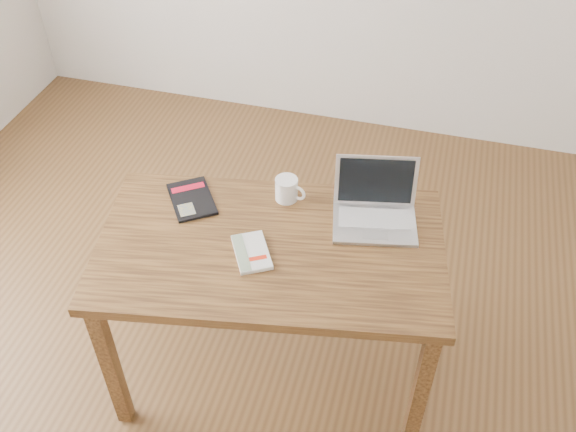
% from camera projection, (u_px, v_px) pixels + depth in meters
% --- Properties ---
extents(room, '(4.04, 4.04, 2.70)m').
position_uv_depth(room, '(178.00, 97.00, 1.93)').
color(room, brown).
rests_on(room, ground).
extents(desk, '(1.37, 0.93, 0.75)m').
position_uv_depth(desk, '(271.00, 262.00, 2.38)').
color(desk, '#523418').
rests_on(desk, ground).
extents(white_guidebook, '(0.19, 0.22, 0.02)m').
position_uv_depth(white_guidebook, '(252.00, 252.00, 2.28)').
color(white_guidebook, beige).
rests_on(white_guidebook, desk).
extents(black_guidebook, '(0.26, 0.28, 0.01)m').
position_uv_depth(black_guidebook, '(192.00, 199.00, 2.50)').
color(black_guidebook, black).
rests_on(black_guidebook, desk).
extents(laptop, '(0.35, 0.31, 0.22)m').
position_uv_depth(laptop, '(375.00, 208.00, 2.40)').
color(laptop, silver).
rests_on(laptop, desk).
extents(coffee_mug, '(0.13, 0.09, 0.09)m').
position_uv_depth(coffee_mug, '(287.00, 189.00, 2.48)').
color(coffee_mug, white).
rests_on(coffee_mug, desk).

